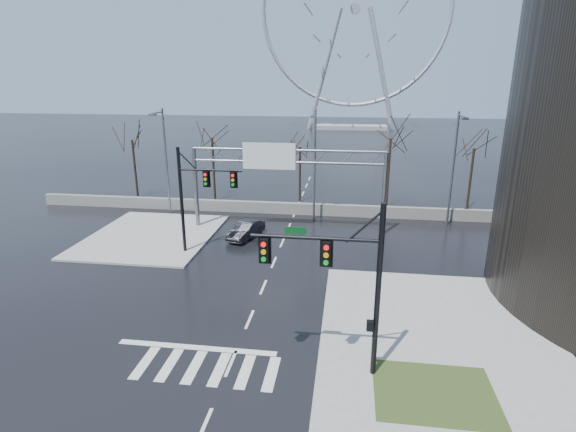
% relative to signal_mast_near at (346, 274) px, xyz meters
% --- Properties ---
extents(ground, '(260.00, 260.00, 0.00)m').
position_rel_signal_mast_near_xyz_m(ground, '(-5.14, 4.04, -4.87)').
color(ground, black).
rests_on(ground, ground).
extents(sidewalk_right_ext, '(12.00, 10.00, 0.15)m').
position_rel_signal_mast_near_xyz_m(sidewalk_right_ext, '(4.86, 6.04, -4.80)').
color(sidewalk_right_ext, gray).
rests_on(sidewalk_right_ext, ground).
extents(sidewalk_far, '(10.00, 12.00, 0.15)m').
position_rel_signal_mast_near_xyz_m(sidewalk_far, '(-16.14, 16.04, -4.80)').
color(sidewalk_far, gray).
rests_on(sidewalk_far, ground).
extents(grass_strip, '(5.00, 4.00, 0.02)m').
position_rel_signal_mast_near_xyz_m(grass_strip, '(3.86, -0.96, -4.72)').
color(grass_strip, '#333B18').
rests_on(grass_strip, sidewalk_near).
extents(barrier_wall, '(52.00, 0.50, 1.10)m').
position_rel_signal_mast_near_xyz_m(barrier_wall, '(-5.14, 24.04, -4.32)').
color(barrier_wall, slate).
rests_on(barrier_wall, ground).
extents(signal_mast_near, '(5.52, 0.41, 8.00)m').
position_rel_signal_mast_near_xyz_m(signal_mast_near, '(0.00, 0.00, 0.00)').
color(signal_mast_near, black).
rests_on(signal_mast_near, ground).
extents(signal_mast_far, '(4.72, 0.41, 8.00)m').
position_rel_signal_mast_near_xyz_m(signal_mast_far, '(-11.01, 13.00, -0.04)').
color(signal_mast_far, black).
rests_on(signal_mast_far, ground).
extents(sign_gantry, '(16.36, 0.40, 7.60)m').
position_rel_signal_mast_near_xyz_m(sign_gantry, '(-5.52, 19.00, 0.31)').
color(sign_gantry, slate).
rests_on(sign_gantry, ground).
extents(streetlight_left, '(0.50, 2.55, 10.00)m').
position_rel_signal_mast_near_xyz_m(streetlight_left, '(-17.14, 22.20, 1.01)').
color(streetlight_left, slate).
rests_on(streetlight_left, ground).
extents(streetlight_mid, '(0.50, 2.55, 10.00)m').
position_rel_signal_mast_near_xyz_m(streetlight_mid, '(-3.14, 22.20, 1.01)').
color(streetlight_mid, slate).
rests_on(streetlight_mid, ground).
extents(streetlight_right, '(0.50, 2.55, 10.00)m').
position_rel_signal_mast_near_xyz_m(streetlight_right, '(8.86, 22.20, 1.01)').
color(streetlight_right, slate).
rests_on(streetlight_right, ground).
extents(tree_far_left, '(3.50, 3.50, 7.00)m').
position_rel_signal_mast_near_xyz_m(tree_far_left, '(-23.14, 28.04, 0.70)').
color(tree_far_left, black).
rests_on(tree_far_left, ground).
extents(tree_left, '(3.75, 3.75, 7.50)m').
position_rel_signal_mast_near_xyz_m(tree_left, '(-14.14, 27.54, 1.10)').
color(tree_left, black).
rests_on(tree_left, ground).
extents(tree_center, '(3.25, 3.25, 6.50)m').
position_rel_signal_mast_near_xyz_m(tree_center, '(-5.14, 28.54, 0.30)').
color(tree_center, black).
rests_on(tree_center, ground).
extents(tree_right, '(3.90, 3.90, 7.80)m').
position_rel_signal_mast_near_xyz_m(tree_right, '(3.86, 27.54, 1.34)').
color(tree_right, black).
rests_on(tree_right, ground).
extents(tree_far_right, '(3.40, 3.40, 6.80)m').
position_rel_signal_mast_near_xyz_m(tree_far_right, '(11.86, 28.04, 0.54)').
color(tree_far_right, black).
rests_on(tree_far_right, ground).
extents(ferris_wheel, '(45.00, 6.00, 50.91)m').
position_rel_signal_mast_near_xyz_m(ferris_wheel, '(-0.14, 99.04, 21.26)').
color(ferris_wheel, gray).
rests_on(ferris_wheel, ground).
extents(car, '(2.60, 4.37, 1.36)m').
position_rel_signal_mast_near_xyz_m(car, '(-8.27, 16.83, -4.19)').
color(car, black).
rests_on(car, ground).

